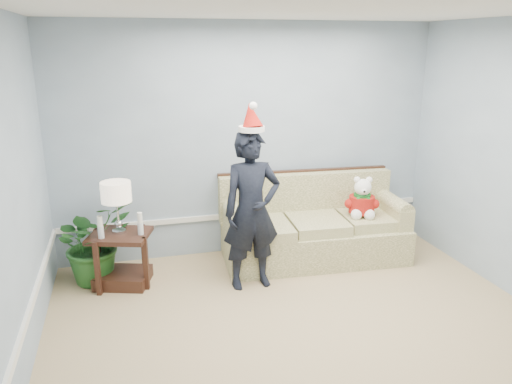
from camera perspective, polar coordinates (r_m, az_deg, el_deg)
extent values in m
cube|color=tan|center=(4.19, 8.43, -19.45)|extent=(4.50, 5.00, 0.02)
cube|color=white|center=(3.41, 10.48, 20.81)|extent=(4.50, 5.00, 0.02)
cube|color=#9BB1C6|center=(5.87, -0.79, 5.86)|extent=(4.50, 0.02, 2.70)
cube|color=white|center=(6.08, -0.69, -2.54)|extent=(4.48, 0.03, 0.06)
cube|color=white|center=(3.75, -26.13, -17.41)|extent=(0.03, 4.98, 0.06)
cube|color=brown|center=(5.93, 6.66, -5.74)|extent=(2.15, 1.04, 0.40)
cube|color=brown|center=(5.60, 0.73, -4.17)|extent=(0.67, 0.76, 0.12)
cube|color=brown|center=(5.80, 6.93, -3.54)|extent=(0.67, 0.76, 0.12)
cube|color=brown|center=(6.06, 12.64, -2.93)|extent=(0.67, 0.76, 0.12)
cube|color=brown|center=(6.07, 5.63, -0.38)|extent=(2.11, 0.34, 0.56)
cube|color=#321C12|center=(6.06, 5.47, 2.34)|extent=(2.10, 0.20, 0.05)
cube|color=brown|center=(5.55, -2.50, -3.71)|extent=(0.24, 0.91, 0.24)
cube|color=brown|center=(6.23, 14.99, -1.98)|extent=(0.24, 0.91, 0.24)
cube|color=#3B1E15|center=(5.35, -15.31, -4.80)|extent=(0.71, 0.65, 0.05)
cube|color=#3B1E15|center=(5.54, -14.93, -9.44)|extent=(0.64, 0.58, 0.13)
cube|color=#3B1E15|center=(5.28, -17.68, -8.37)|extent=(0.06, 0.06, 0.57)
cube|color=#3B1E15|center=(5.27, -12.47, -7.99)|extent=(0.06, 0.06, 0.57)
cube|color=#3B1E15|center=(5.63, -17.56, -6.77)|extent=(0.06, 0.06, 0.57)
cube|color=#3B1E15|center=(5.62, -12.70, -6.41)|extent=(0.06, 0.06, 0.57)
cylinder|color=silver|center=(5.36, -15.36, -4.33)|extent=(0.14, 0.14, 0.03)
sphere|color=silver|center=(5.33, -15.43, -3.52)|extent=(0.09, 0.09, 0.09)
cylinder|color=silver|center=(5.29, -15.54, -2.17)|extent=(0.02, 0.02, 0.30)
cylinder|color=beige|center=(5.22, -15.71, 0.00)|extent=(0.30, 0.30, 0.21)
cylinder|color=silver|center=(5.24, -17.31, -4.40)|extent=(0.06, 0.06, 0.13)
cylinder|color=white|center=(5.20, -17.42, -3.19)|extent=(0.05, 0.05, 0.11)
cylinder|color=silver|center=(5.23, -13.06, -4.09)|extent=(0.06, 0.06, 0.13)
cylinder|color=white|center=(5.19, -13.14, -2.88)|extent=(0.05, 0.05, 0.11)
imported|color=#215620|center=(5.55, -18.08, -5.45)|extent=(1.03, 1.00, 0.88)
imported|color=black|center=(5.04, -0.49, -2.18)|extent=(0.62, 0.43, 1.64)
cylinder|color=white|center=(4.84, -0.52, 7.24)|extent=(0.30, 0.30, 0.05)
cone|color=red|center=(4.84, -0.59, 8.76)|extent=(0.26, 0.31, 0.30)
sphere|color=white|center=(4.75, -0.32, 9.81)|extent=(0.08, 0.08, 0.08)
sphere|color=white|center=(5.91, 11.97, -1.37)|extent=(0.28, 0.28, 0.28)
cylinder|color=red|center=(5.91, 11.97, -1.37)|extent=(0.37, 0.37, 0.20)
cylinder|color=#166721|center=(5.88, 12.04, -0.36)|extent=(0.25, 0.25, 0.03)
sphere|color=white|center=(5.80, 11.83, -2.61)|extent=(0.13, 0.13, 0.13)
sphere|color=white|center=(5.87, 13.13, -2.47)|extent=(0.13, 0.13, 0.13)
sphere|color=white|center=(5.84, 12.14, 0.53)|extent=(0.20, 0.20, 0.20)
sphere|color=black|center=(5.75, 12.66, 0.05)|extent=(0.03, 0.03, 0.03)
sphere|color=white|center=(5.80, 11.54, 1.32)|extent=(0.08, 0.08, 0.08)
sphere|color=white|center=(5.86, 12.74, 1.41)|extent=(0.08, 0.08, 0.08)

